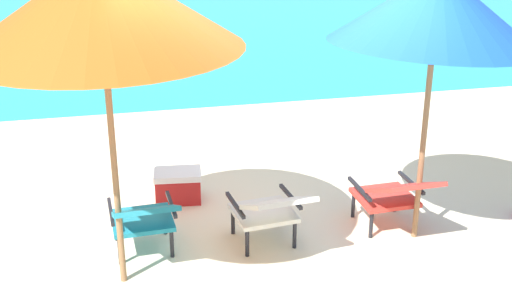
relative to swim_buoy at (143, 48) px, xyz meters
name	(u,v)px	position (x,y,z in m)	size (l,w,h in m)	color
ground_plane	(201,99)	(0.65, -3.04, -0.10)	(40.00, 40.00, 0.00)	beige
ocean_band	(155,2)	(0.65, 5.57, -0.09)	(40.00, 18.00, 0.01)	#28B2B7
swim_buoy	(143,48)	(0.00, 0.00, 0.00)	(0.18, 0.18, 1.60)	yellow
lounge_chair_left	(144,217)	(-0.44, -7.37, 0.31)	(0.58, 0.90, 0.68)	teal
lounge_chair_center	(270,209)	(0.63, -7.46, 0.31)	(0.63, 0.93, 0.68)	silver
lounge_chair_right	(394,193)	(1.80, -7.40, 0.31)	(0.57, 0.90, 0.68)	red
beach_umbrella_left	(100,2)	(-0.64, -7.67, 2.16)	(2.48, 2.48, 2.59)	olive
beach_umbrella_right	(437,8)	(1.98, -7.51, 1.99)	(2.46, 2.45, 2.46)	olive
cooler_box	(178,186)	(-0.04, -6.31, 0.06)	(0.50, 0.37, 0.32)	red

